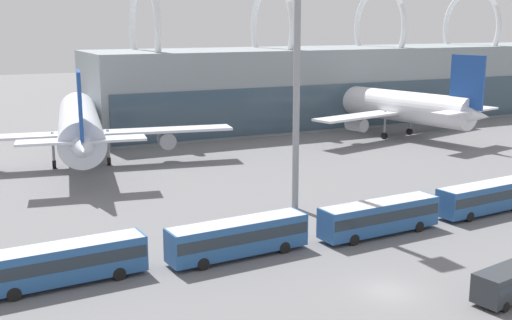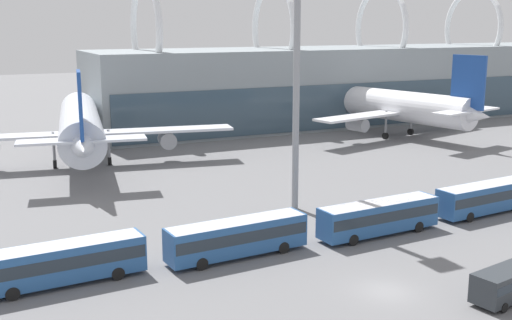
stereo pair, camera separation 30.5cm
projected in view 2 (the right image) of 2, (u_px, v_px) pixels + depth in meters
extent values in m
plane|color=slate|center=(386.00, 291.00, 45.96)|extent=(440.00, 440.00, 0.00)
cube|color=gray|center=(379.00, 83.00, 127.93)|extent=(114.18, 19.79, 14.24)
cube|color=#384C5B|center=(410.00, 102.00, 119.66)|extent=(111.90, 0.20, 7.83)
torus|color=white|center=(146.00, 30.00, 105.98)|extent=(1.10, 16.70, 16.70)
torus|color=white|center=(273.00, 29.00, 115.84)|extent=(1.10, 16.70, 16.70)
torus|color=white|center=(381.00, 29.00, 125.70)|extent=(1.10, 16.70, 16.70)
torus|color=white|center=(473.00, 28.00, 135.57)|extent=(1.10, 16.70, 16.70)
cylinder|color=silver|center=(80.00, 124.00, 86.55)|extent=(10.66, 32.97, 5.45)
sphere|color=silver|center=(79.00, 109.00, 101.84)|extent=(5.34, 5.34, 5.34)
cone|color=silver|center=(83.00, 146.00, 71.26)|extent=(6.27, 7.88, 5.18)
cube|color=silver|center=(81.00, 134.00, 84.89)|extent=(40.82, 10.29, 0.35)
cylinder|color=gray|center=(167.00, 140.00, 88.24)|extent=(2.76, 3.44, 2.29)
cube|color=#1E4799|center=(80.00, 105.00, 71.06)|extent=(1.24, 5.23, 7.47)
cube|color=silver|center=(82.00, 140.00, 71.90)|extent=(14.50, 5.46, 0.28)
cylinder|color=gray|center=(80.00, 131.00, 97.37)|extent=(0.36, 0.36, 4.32)
cylinder|color=black|center=(81.00, 145.00, 97.83)|extent=(0.62, 1.16, 1.10)
cylinder|color=gray|center=(54.00, 148.00, 84.31)|extent=(0.36, 0.36, 4.32)
cylinder|color=black|center=(55.00, 164.00, 84.76)|extent=(0.62, 1.16, 1.10)
cylinder|color=gray|center=(109.00, 145.00, 86.20)|extent=(0.36, 0.36, 4.32)
cylinder|color=black|center=(110.00, 161.00, 86.66)|extent=(0.62, 1.16, 1.10)
cylinder|color=white|center=(391.00, 105.00, 108.43)|extent=(12.08, 30.98, 5.09)
sphere|color=white|center=(327.00, 97.00, 120.11)|extent=(4.99, 4.99, 4.99)
cone|color=white|center=(470.00, 115.00, 96.74)|extent=(6.27, 7.67, 4.83)
cube|color=white|center=(399.00, 111.00, 107.19)|extent=(36.28, 12.30, 0.35)
cylinder|color=gray|center=(357.00, 125.00, 101.23)|extent=(2.79, 3.68, 2.08)
cylinder|color=gray|center=(436.00, 114.00, 113.69)|extent=(2.79, 3.68, 2.08)
cube|color=#1E4799|center=(468.00, 82.00, 96.30)|extent=(1.71, 5.63, 8.13)
cube|color=white|center=(466.00, 111.00, 97.20)|extent=(13.61, 6.19, 0.28)
cylinder|color=gray|center=(346.00, 114.00, 116.81)|extent=(0.36, 0.36, 4.21)
cylinder|color=black|center=(345.00, 125.00, 117.26)|extent=(0.69, 1.17, 1.10)
cylinder|color=gray|center=(386.00, 123.00, 105.53)|extent=(0.36, 0.36, 4.21)
cylinder|color=black|center=(385.00, 136.00, 105.97)|extent=(0.69, 1.17, 1.10)
cylinder|color=gray|center=(411.00, 120.00, 109.57)|extent=(0.36, 0.36, 4.21)
cylinder|color=black|center=(411.00, 132.00, 110.01)|extent=(0.69, 1.17, 1.10)
cube|color=#285693|center=(62.00, 262.00, 46.85)|extent=(12.21, 3.36, 2.70)
cube|color=#232D38|center=(62.00, 259.00, 46.79)|extent=(11.98, 3.38, 0.95)
cube|color=silver|center=(61.00, 245.00, 46.58)|extent=(11.85, 3.26, 0.12)
cylinder|color=black|center=(109.00, 264.00, 49.89)|extent=(1.02, 0.37, 1.00)
cylinder|color=black|center=(118.00, 274.00, 47.91)|extent=(1.02, 0.37, 1.00)
cylinder|color=black|center=(7.00, 282.00, 46.31)|extent=(1.02, 0.37, 1.00)
cylinder|color=black|center=(13.00, 294.00, 44.33)|extent=(1.02, 0.37, 1.00)
cube|color=#285693|center=(237.00, 237.00, 52.38)|extent=(12.22, 3.40, 2.70)
cube|color=#232D38|center=(237.00, 234.00, 52.32)|extent=(11.98, 3.42, 0.95)
cube|color=silver|center=(237.00, 222.00, 52.11)|extent=(11.85, 3.30, 0.12)
cylinder|color=black|center=(269.00, 240.00, 55.42)|extent=(1.02, 0.37, 1.00)
cylinder|color=black|center=(283.00, 248.00, 53.45)|extent=(1.02, 0.37, 1.00)
cylinder|color=black|center=(190.00, 255.00, 51.82)|extent=(1.02, 0.37, 1.00)
cylinder|color=black|center=(202.00, 264.00, 49.85)|extent=(1.02, 0.37, 1.00)
cube|color=#285693|center=(379.00, 217.00, 57.87)|extent=(12.20, 3.30, 2.70)
cube|color=#232D38|center=(379.00, 214.00, 57.81)|extent=(11.97, 3.31, 0.95)
cube|color=silver|center=(380.00, 203.00, 57.59)|extent=(11.84, 3.20, 0.12)
cylinder|color=black|center=(401.00, 220.00, 60.89)|extent=(1.02, 0.36, 1.00)
cylinder|color=black|center=(418.00, 227.00, 58.90)|extent=(1.02, 0.36, 1.00)
cylinder|color=black|center=(337.00, 232.00, 57.35)|extent=(1.02, 0.36, 1.00)
cylinder|color=black|center=(353.00, 240.00, 55.36)|extent=(1.02, 0.36, 1.00)
cube|color=#285693|center=(487.00, 197.00, 64.39)|extent=(12.24, 3.58, 2.70)
cube|color=#232D38|center=(487.00, 194.00, 64.34)|extent=(12.00, 3.58, 0.95)
cube|color=silver|center=(488.00, 184.00, 64.12)|extent=(11.87, 3.47, 0.12)
cylinder|color=black|center=(502.00, 201.00, 67.48)|extent=(1.02, 0.39, 1.00)
cylinder|color=black|center=(451.00, 211.00, 63.79)|extent=(1.02, 0.39, 1.00)
cylinder|color=black|center=(469.00, 217.00, 61.83)|extent=(1.02, 0.39, 1.00)
cube|color=#2D3338|center=(505.00, 284.00, 44.00)|extent=(5.46, 3.07, 2.02)
cube|color=#232D38|center=(505.00, 280.00, 43.93)|extent=(5.32, 3.06, 0.61)
cylinder|color=black|center=(504.00, 308.00, 42.54)|extent=(0.73, 0.35, 0.70)
cylinder|color=black|center=(478.00, 297.00, 44.13)|extent=(0.73, 0.35, 0.70)
cylinder|color=black|center=(503.00, 287.00, 45.85)|extent=(0.73, 0.35, 0.70)
cylinder|color=gray|center=(297.00, 60.00, 63.25)|extent=(0.68, 0.68, 30.47)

